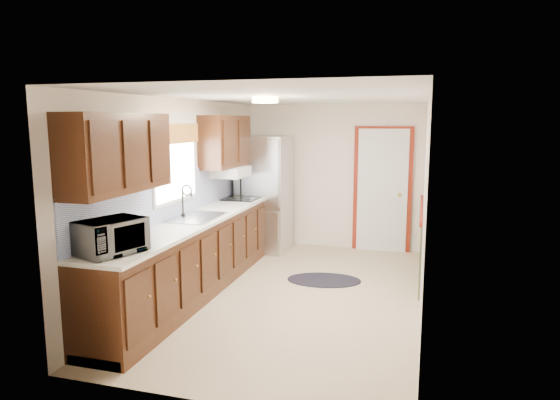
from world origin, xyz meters
The scene contains 8 objects.
room_shell centered at (0.00, 0.00, 1.20)m, with size 3.20×5.20×2.52m.
kitchen_run centered at (-1.24, -0.29, 0.81)m, with size 0.63×4.00×2.20m.
back_wall_trim centered at (0.99, 2.21, 0.89)m, with size 1.12×2.30×2.08m.
ceiling_fixture centered at (-0.30, -0.20, 2.36)m, with size 0.30×0.30×0.06m, color #FFD88C.
microwave centered at (-1.20, -1.95, 1.13)m, with size 0.57×0.32×0.39m, color white.
refrigerator centered at (-1.02, 1.99, 0.94)m, with size 0.80×0.79×1.88m.
rug centered at (0.25, 0.64, 0.01)m, with size 0.99×0.64×0.01m, color black.
cooktop centered at (-1.19, 1.40, 0.95)m, with size 0.50×0.60×0.02m, color black.
Camera 1 is at (1.46, -5.73, 2.13)m, focal length 32.00 mm.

